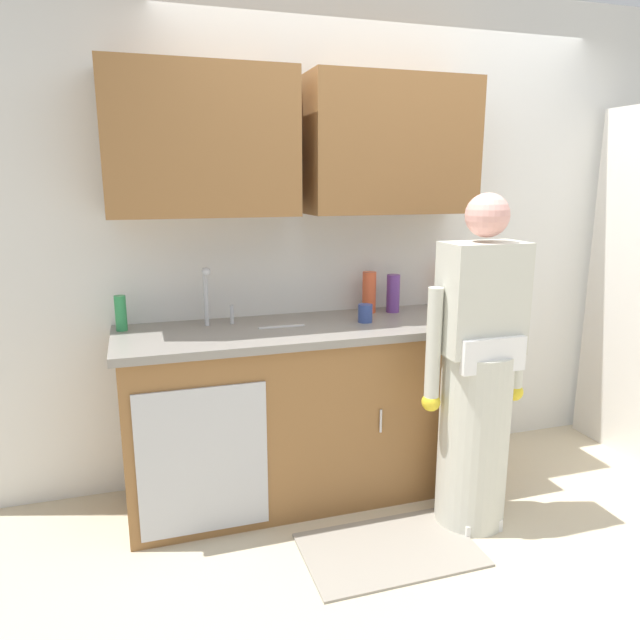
# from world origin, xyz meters

# --- Properties ---
(ground_plane) EXTENTS (9.00, 9.00, 0.00)m
(ground_plane) POSITION_xyz_m (0.00, 0.00, 0.00)
(ground_plane) COLOR beige
(kitchen_wall_with_uppers) EXTENTS (4.80, 0.44, 2.70)m
(kitchen_wall_with_uppers) POSITION_xyz_m (-0.14, 0.99, 1.48)
(kitchen_wall_with_uppers) COLOR silver
(kitchen_wall_with_uppers) RESTS_ON ground
(counter_cabinet) EXTENTS (1.90, 0.62, 0.90)m
(counter_cabinet) POSITION_xyz_m (-0.55, 0.70, 0.45)
(counter_cabinet) COLOR brown
(counter_cabinet) RESTS_ON ground
(countertop) EXTENTS (1.96, 0.66, 0.04)m
(countertop) POSITION_xyz_m (-0.55, 0.70, 0.92)
(countertop) COLOR gray
(countertop) RESTS_ON counter_cabinet
(sink) EXTENTS (0.50, 0.36, 0.35)m
(sink) POSITION_xyz_m (-1.01, 0.71, 0.93)
(sink) COLOR #B7BABF
(sink) RESTS_ON counter_cabinet
(person_at_sink) EXTENTS (0.55, 0.34, 1.62)m
(person_at_sink) POSITION_xyz_m (0.13, 0.17, 0.69)
(person_at_sink) COLOR white
(person_at_sink) RESTS_ON ground
(floor_mat) EXTENTS (0.80, 0.50, 0.01)m
(floor_mat) POSITION_xyz_m (-0.36, 0.05, 0.01)
(floor_mat) COLOR gray
(floor_mat) RESTS_ON ground
(bottle_soap) EXTENTS (0.07, 0.07, 0.27)m
(bottle_soap) POSITION_xyz_m (0.36, 0.91, 1.08)
(bottle_soap) COLOR #E05933
(bottle_soap) RESTS_ON countertop
(bottle_water_tall) EXTENTS (0.08, 0.08, 0.23)m
(bottle_water_tall) POSITION_xyz_m (-0.13, 0.89, 1.06)
(bottle_water_tall) COLOR #E05933
(bottle_water_tall) RESTS_ON countertop
(bottle_dish_liquid) EXTENTS (0.08, 0.08, 0.22)m
(bottle_dish_liquid) POSITION_xyz_m (-0.00, 0.86, 1.05)
(bottle_dish_liquid) COLOR #66388C
(bottle_dish_liquid) RESTS_ON countertop
(bottle_water_short) EXTENTS (0.06, 0.06, 0.18)m
(bottle_water_short) POSITION_xyz_m (-1.47, 0.88, 1.03)
(bottle_water_short) COLOR #2D8C4C
(bottle_water_short) RESTS_ON countertop
(cup_by_sink) EXTENTS (0.08, 0.08, 0.10)m
(cup_by_sink) POSITION_xyz_m (-0.24, 0.68, 0.99)
(cup_by_sink) COLOR #33478C
(cup_by_sink) RESTS_ON countertop
(knife_on_counter) EXTENTS (0.24, 0.03, 0.01)m
(knife_on_counter) POSITION_xyz_m (-0.69, 0.70, 0.94)
(knife_on_counter) COLOR silver
(knife_on_counter) RESTS_ON countertop
(sponge) EXTENTS (0.11, 0.07, 0.03)m
(sponge) POSITION_xyz_m (0.27, 0.68, 0.96)
(sponge) COLOR #4CBF4C
(sponge) RESTS_ON countertop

